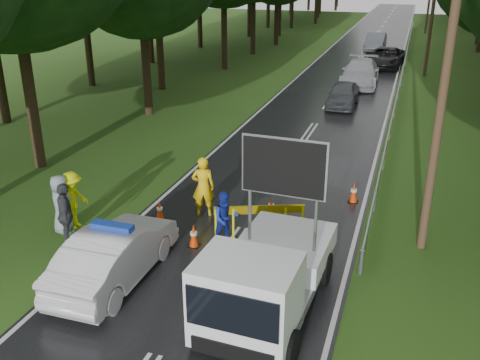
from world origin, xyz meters
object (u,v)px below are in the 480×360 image
at_px(police_sedan, 115,255).
at_px(work_truck, 265,278).
at_px(barrier, 259,214).
at_px(queue_car_first, 343,94).
at_px(queue_car_third, 386,58).
at_px(officer, 203,187).
at_px(queue_car_fourth, 375,42).
at_px(queue_car_second, 360,73).
at_px(civilian, 226,218).

relative_size(police_sedan, work_truck, 0.88).
height_order(barrier, queue_car_first, queue_car_first).
relative_size(police_sedan, queue_car_third, 0.83).
relative_size(officer, queue_car_first, 0.50).
bearing_deg(queue_car_fourth, police_sedan, -93.02).
xyz_separation_m(barrier, queue_car_second, (0.45, 22.51, 0.00)).
bearing_deg(police_sedan, queue_car_second, -97.56).
bearing_deg(queue_car_third, civilian, -90.28).
relative_size(barrier, officer, 1.24).
bearing_deg(queue_car_third, officer, -93.05).
distance_m(police_sedan, work_truck, 4.04).
xyz_separation_m(police_sedan, queue_car_first, (3.02, 19.72, -0.05)).
bearing_deg(barrier, civilian, -171.42).
distance_m(civilian, queue_car_fourth, 38.56).
xyz_separation_m(queue_car_second, queue_car_third, (1.17, 7.17, -0.08)).
height_order(queue_car_first, queue_car_fourth, queue_car_fourth).
xyz_separation_m(barrier, officer, (-2.13, 1.00, 0.17)).
relative_size(work_truck, queue_car_fourth, 1.06).
xyz_separation_m(work_truck, queue_car_first, (-1.00, 20.07, -0.38)).
relative_size(work_truck, queue_car_third, 0.94).
bearing_deg(barrier, queue_car_second, 67.18).
relative_size(officer, queue_car_fourth, 0.42).
distance_m(work_truck, queue_car_first, 20.10).
distance_m(officer, queue_car_fourth, 37.12).
distance_m(officer, civilian, 1.98).
xyz_separation_m(police_sedan, officer, (0.73, 4.21, 0.26)).
distance_m(queue_car_first, queue_car_second, 6.01).
distance_m(barrier, queue_car_second, 22.52).
distance_m(queue_car_first, queue_car_third, 13.26).
bearing_deg(police_sedan, civilian, -126.82).
bearing_deg(barrier, officer, 133.21).
bearing_deg(work_truck, officer, 128.48).
height_order(police_sedan, civilian, police_sedan).
bearing_deg(work_truck, civilian, 125.96).
distance_m(barrier, civilian, 0.99).
distance_m(barrier, queue_car_fourth, 38.05).
xyz_separation_m(queue_car_first, queue_car_second, (0.30, 6.00, 0.14)).
bearing_deg(barrier, queue_car_third, 65.19).
bearing_deg(work_truck, queue_car_second, 94.29).
xyz_separation_m(barrier, queue_car_first, (0.15, 16.51, -0.14)).
xyz_separation_m(officer, queue_car_third, (3.76, 28.69, -0.25)).
bearing_deg(queue_car_fourth, officer, -92.36).
bearing_deg(officer, queue_car_second, -112.71).
bearing_deg(police_sedan, officer, -100.10).
xyz_separation_m(police_sedan, queue_car_third, (4.49, 32.89, 0.01)).
height_order(civilian, queue_car_third, civilian).
xyz_separation_m(barrier, queue_car_fourth, (0.15, 38.05, -0.04)).
distance_m(police_sedan, queue_car_first, 19.95).
xyz_separation_m(civilian, queue_car_fourth, (1.01, 38.55, -0.01)).
relative_size(police_sedan, queue_car_first, 1.10).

